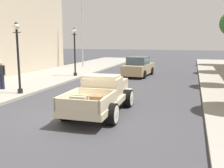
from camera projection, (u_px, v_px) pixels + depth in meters
ground_plane at (83, 119)px, 10.15m from camera, size 140.00×140.00×0.00m
hotrod_truck_cream at (102, 94)px, 11.16m from camera, size 2.26×4.97×1.58m
car_background_tan at (139, 67)px, 22.06m from camera, size 2.12×4.42×1.65m
pedestrian_sidewalk_left at (1, 73)px, 15.41m from camera, size 0.53×0.22×1.65m
street_lamp_near at (18, 52)px, 14.02m from camera, size 0.50×0.32×3.85m
street_lamp_far at (75, 48)px, 20.97m from camera, size 0.50×0.32×3.85m
flagpole at (84, 13)px, 27.32m from camera, size 1.74×0.16×9.16m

